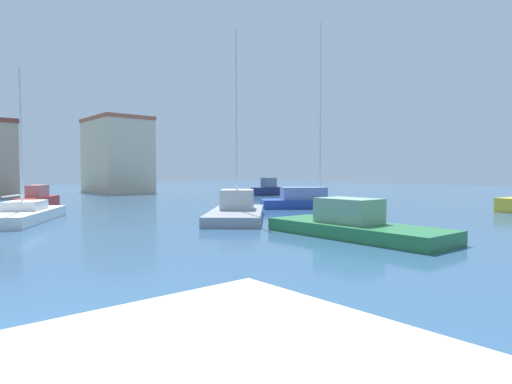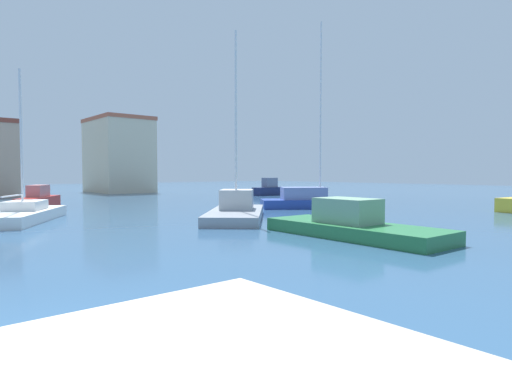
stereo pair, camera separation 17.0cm
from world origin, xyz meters
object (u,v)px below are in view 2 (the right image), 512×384
Objects in this scene: sailboat_blue_distant_north at (316,200)px; motorboat_green_mid_harbor at (352,225)px; motorboat_red_distant_east at (38,200)px; sailboat_grey_center_channel at (236,210)px; sailboat_white_outer_mooring at (23,214)px; motorboat_navy_inner_mooring at (270,189)px.

motorboat_green_mid_harbor is at bearing -132.38° from sailboat_blue_distant_north.
motorboat_red_distant_east reaches higher than motorboat_green_mid_harbor.
motorboat_green_mid_harbor is 8.67m from sailboat_grey_center_channel.
motorboat_green_mid_harbor is 14.66m from sailboat_blue_distant_north.
sailboat_blue_distant_north reaches higher than sailboat_grey_center_channel.
sailboat_grey_center_channel is 0.77× the size of sailboat_blue_distant_north.
sailboat_white_outer_mooring is (-9.26, 15.24, -0.08)m from motorboat_green_mid_harbor.
motorboat_navy_inner_mooring is at bearing 21.68° from sailboat_white_outer_mooring.
motorboat_green_mid_harbor is 0.75× the size of sailboat_grey_center_channel.
motorboat_navy_inner_mooring is at bearing 58.30° from sailboat_blue_distant_north.
motorboat_navy_inner_mooring is 18.72m from sailboat_blue_distant_north.
sailboat_blue_distant_north is (-9.83, -15.92, -0.11)m from motorboat_navy_inner_mooring.
motorboat_red_distant_east is at bearing 112.60° from sailboat_grey_center_channel.
sailboat_grey_center_channel reaches higher than motorboat_red_distant_east.
motorboat_navy_inner_mooring is 0.35× the size of sailboat_blue_distant_north.
sailboat_blue_distant_north is (9.36, 2.17, 0.08)m from sailboat_grey_center_channel.
motorboat_red_distant_east is at bearing 72.40° from sailboat_white_outer_mooring.
motorboat_green_mid_harbor is 0.58× the size of sailboat_blue_distant_north.
motorboat_red_distant_east is at bearing -175.79° from motorboat_navy_inner_mooring.
motorboat_red_distant_east is at bearing 138.95° from sailboat_blue_distant_north.
sailboat_white_outer_mooring reaches higher than motorboat_green_mid_harbor.
sailboat_white_outer_mooring is at bearing -158.32° from motorboat_navy_inner_mooring.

